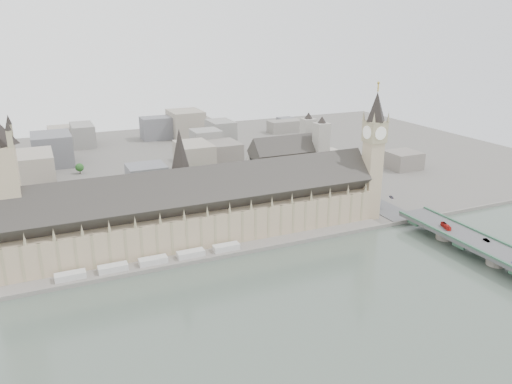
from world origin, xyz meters
name	(u,v)px	position (x,y,z in m)	size (l,w,h in m)	color
ground	(209,251)	(0.00, 0.00, 0.00)	(900.00, 900.00, 0.00)	#595651
embankment_wall	(216,258)	(0.00, -15.00, 1.50)	(600.00, 1.50, 3.00)	slate
river_terrace	(213,254)	(0.00, -7.50, 1.00)	(270.00, 15.00, 2.00)	slate
terrace_tents	(153,261)	(-40.00, -7.00, 4.00)	(118.00, 7.00, 4.00)	silver
palace_of_westminster	(199,211)	(0.00, 19.70, 22.71)	(265.00, 40.73, 55.44)	tan
elizabeth_tower	(374,147)	(138.00, 8.00, 58.09)	(17.00, 17.00, 107.50)	tan
central_tower	(180,162)	(-10.00, 26.00, 57.92)	(13.00, 13.00, 48.00)	#83765A
westminster_bridge	(487,253)	(162.00, -87.50, 5.12)	(25.00, 325.00, 10.25)	#474749
westminster_abbey	(289,165)	(110.92, 95.00, 25.08)	(68.00, 36.00, 64.00)	#9B978B
city_skyline_inland	(136,148)	(0.00, 245.00, 19.00)	(720.00, 360.00, 38.00)	gray
park_trees	(171,214)	(-10.00, 60.00, 7.50)	(110.00, 30.00, 15.00)	#184419
red_bus_north	(446,226)	(158.65, -53.36, 11.85)	(2.69, 11.48, 3.20)	red
car_silver	(487,240)	(167.03, -81.56, 11.04)	(1.67, 4.78, 1.57)	gray
car_approach	(391,197)	(165.52, 15.01, 11.07)	(2.30, 5.65, 1.64)	gray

